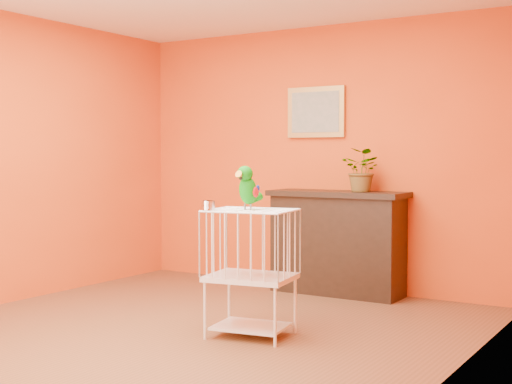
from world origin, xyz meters
The scene contains 8 objects.
ground centered at (0.00, 0.00, 0.00)m, with size 4.50×4.50×0.00m, color brown.
room_shell centered at (0.00, 0.00, 1.58)m, with size 4.50×4.50×4.50m.
console_cabinet centered at (0.33, 2.02, 0.49)m, with size 1.32×0.48×0.98m.
potted_plant centered at (0.59, 2.04, 1.14)m, with size 0.36×0.40×0.32m, color #26722D.
framed_picture centered at (0.00, 2.22, 1.75)m, with size 0.62×0.04×0.50m.
birdcage centered at (0.49, 0.23, 0.48)m, with size 0.67×0.55×0.93m.
feed_cup centered at (0.27, 0.01, 0.97)m, with size 0.09×0.09×0.07m, color silver.
parrot centered at (0.46, 0.23, 1.09)m, with size 0.16×0.29×0.32m.
Camera 1 is at (3.23, -4.12, 1.33)m, focal length 50.00 mm.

